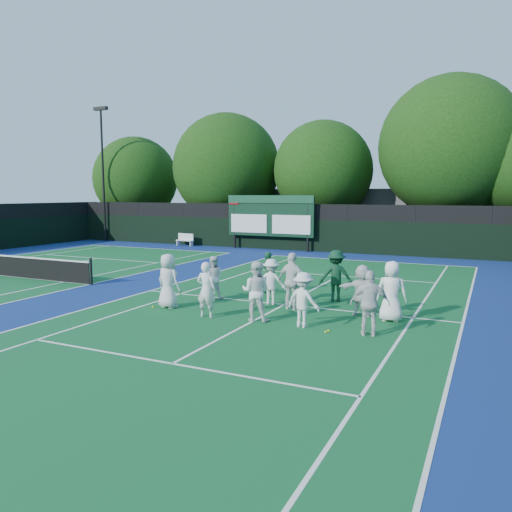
% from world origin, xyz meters
% --- Properties ---
extents(ground, '(120.00, 120.00, 0.00)m').
position_xyz_m(ground, '(0.00, 0.00, 0.00)').
color(ground, '#17350E').
rests_on(ground, ground).
extents(court_apron, '(34.00, 32.00, 0.01)m').
position_xyz_m(court_apron, '(-6.00, 1.00, 0.00)').
color(court_apron, navy).
rests_on(court_apron, ground).
extents(near_court, '(11.05, 23.85, 0.01)m').
position_xyz_m(near_court, '(0.00, 1.00, 0.01)').
color(near_court, '#115628').
rests_on(near_court, ground).
extents(back_fence, '(34.00, 0.08, 3.00)m').
position_xyz_m(back_fence, '(-6.00, 16.00, 1.36)').
color(back_fence, black).
rests_on(back_fence, ground).
extents(scoreboard, '(6.00, 0.21, 3.55)m').
position_xyz_m(scoreboard, '(-7.01, 15.59, 2.19)').
color(scoreboard, black).
rests_on(scoreboard, ground).
extents(clubhouse, '(18.00, 6.00, 4.00)m').
position_xyz_m(clubhouse, '(-2.00, 24.00, 2.00)').
color(clubhouse, '#5B5C61').
rests_on(clubhouse, ground).
extents(light_pole_left, '(1.20, 0.30, 10.12)m').
position_xyz_m(light_pole_left, '(-21.00, 15.70, 6.30)').
color(light_pole_left, black).
rests_on(light_pole_left, ground).
extents(bench, '(1.42, 0.56, 0.87)m').
position_xyz_m(bench, '(-13.41, 15.36, 0.47)').
color(bench, silver).
rests_on(bench, ground).
extents(tree_a, '(6.91, 6.91, 8.32)m').
position_xyz_m(tree_a, '(-20.82, 19.58, 4.69)').
color(tree_a, black).
rests_on(tree_a, ground).
extents(tree_b, '(8.10, 8.10, 9.64)m').
position_xyz_m(tree_b, '(-12.19, 19.58, 5.38)').
color(tree_b, black).
rests_on(tree_b, ground).
extents(tree_c, '(6.83, 6.83, 8.66)m').
position_xyz_m(tree_c, '(-4.59, 19.58, 5.06)').
color(tree_c, black).
rests_on(tree_c, ground).
extents(tree_d, '(8.73, 8.73, 10.90)m').
position_xyz_m(tree_d, '(3.61, 19.58, 6.30)').
color(tree_d, black).
rests_on(tree_d, ground).
extents(tennis_ball_0, '(0.07, 0.07, 0.07)m').
position_xyz_m(tennis_ball_0, '(-3.65, -1.25, 0.03)').
color(tennis_ball_0, '#CAD418').
rests_on(tennis_ball_0, ground).
extents(tennis_ball_2, '(0.07, 0.07, 0.07)m').
position_xyz_m(tennis_ball_2, '(2.26, -1.65, 0.03)').
color(tennis_ball_2, '#CAD418').
rests_on(tennis_ball_2, ground).
extents(tennis_ball_4, '(0.07, 0.07, 0.07)m').
position_xyz_m(tennis_ball_4, '(-1.07, 4.10, 0.03)').
color(tennis_ball_4, '#CAD418').
rests_on(tennis_ball_4, ground).
extents(tennis_ball_5, '(0.07, 0.07, 0.07)m').
position_xyz_m(tennis_ball_5, '(2.29, -1.49, 0.03)').
color(tennis_ball_5, '#CAD418').
rests_on(tennis_ball_5, ground).
extents(player_front_0, '(0.94, 0.69, 1.76)m').
position_xyz_m(player_front_0, '(-3.23, -0.99, 0.88)').
color(player_front_0, silver).
rests_on(player_front_0, ground).
extents(player_front_1, '(0.64, 0.44, 1.68)m').
position_xyz_m(player_front_1, '(-1.47, -1.54, 0.84)').
color(player_front_1, white).
rests_on(player_front_1, ground).
extents(player_front_2, '(0.94, 0.78, 1.74)m').
position_xyz_m(player_front_2, '(0.04, -1.28, 0.87)').
color(player_front_2, white).
rests_on(player_front_2, ground).
extents(player_front_3, '(1.09, 0.77, 1.53)m').
position_xyz_m(player_front_3, '(1.51, -1.34, 0.77)').
color(player_front_3, white).
rests_on(player_front_3, ground).
extents(player_front_4, '(1.08, 0.66, 1.72)m').
position_xyz_m(player_front_4, '(3.35, -1.40, 0.86)').
color(player_front_4, silver).
rests_on(player_front_4, ground).
extents(player_back_0, '(0.90, 0.81, 1.51)m').
position_xyz_m(player_back_0, '(-2.62, 0.82, 0.76)').
color(player_back_0, white).
rests_on(player_back_0, ground).
extents(player_back_1, '(1.08, 0.75, 1.53)m').
position_xyz_m(player_back_1, '(-0.44, 0.90, 0.76)').
color(player_back_1, white).
rests_on(player_back_1, ground).
extents(player_back_2, '(1.14, 0.68, 1.83)m').
position_xyz_m(player_back_2, '(0.47, 0.49, 0.91)').
color(player_back_2, white).
rests_on(player_back_2, ground).
extents(player_back_3, '(1.50, 0.63, 1.58)m').
position_xyz_m(player_back_3, '(2.67, 0.60, 0.79)').
color(player_back_3, silver).
rests_on(player_back_3, ground).
extents(player_back_4, '(0.90, 0.61, 1.77)m').
position_xyz_m(player_back_4, '(3.58, 0.34, 0.88)').
color(player_back_4, white).
rests_on(player_back_4, ground).
extents(coach_left, '(0.64, 0.48, 1.57)m').
position_xyz_m(coach_left, '(-1.24, 2.46, 0.78)').
color(coach_left, '#0F3A22').
rests_on(coach_left, ground).
extents(coach_right, '(1.30, 1.02, 1.76)m').
position_xyz_m(coach_right, '(1.36, 2.29, 0.88)').
color(coach_right, '#0E3620').
rests_on(coach_right, ground).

